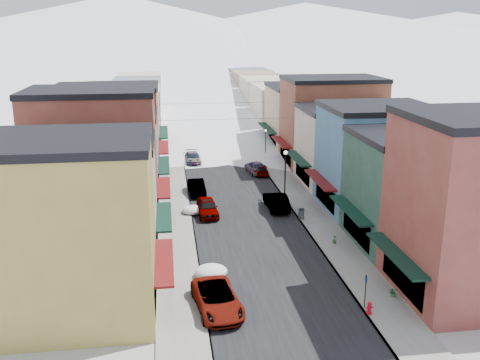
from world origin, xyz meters
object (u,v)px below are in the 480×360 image
object	(u,v)px
car_white_suv	(217,299)
car_dark_hatch	(197,187)
fire_hydrant	(369,308)
car_green_sedan	(276,201)
trash_can	(301,214)
car_silver_sedan	(207,207)
streetlamp_near	(285,168)

from	to	relation	value
car_white_suv	car_dark_hatch	xyz separation A→B (m)	(0.19, 25.14, -0.03)
car_white_suv	fire_hydrant	world-z (taller)	car_white_suv
car_green_sedan	trash_can	xyz separation A→B (m)	(1.70, -3.49, -0.20)
fire_hydrant	car_silver_sedan	bearing A→B (deg)	113.30
trash_can	car_dark_hatch	bearing A→B (deg)	134.10
car_white_suv	trash_can	bearing A→B (deg)	51.36
fire_hydrant	streetlamp_near	size ratio (longest dim) A/B	0.17
fire_hydrant	trash_can	xyz separation A→B (m)	(0.00, 17.53, 0.12)
car_silver_sedan	streetlamp_near	size ratio (longest dim) A/B	0.96
car_silver_sedan	car_green_sedan	size ratio (longest dim) A/B	0.92
car_white_suv	car_green_sedan	distance (m)	20.56
car_dark_hatch	car_green_sedan	bearing A→B (deg)	-42.13
car_white_suv	car_green_sedan	bearing A→B (deg)	60.52
car_silver_sedan	trash_can	bearing A→B (deg)	-19.22
car_dark_hatch	car_silver_sedan	bearing A→B (deg)	-88.33
trash_can	streetlamp_near	bearing A→B (deg)	90.00
car_white_suv	fire_hydrant	bearing A→B (deg)	-19.08
car_white_suv	car_dark_hatch	distance (m)	25.14
car_silver_sedan	trash_can	xyz separation A→B (m)	(8.70, -2.67, -0.16)
fire_hydrant	car_green_sedan	bearing A→B (deg)	94.62
streetlamp_near	car_green_sedan	bearing A→B (deg)	-114.17
fire_hydrant	trash_can	size ratio (longest dim) A/B	0.85
car_silver_sedan	streetlamp_near	world-z (taller)	streetlamp_near
streetlamp_near	car_silver_sedan	bearing A→B (deg)	-152.07
car_white_suv	car_dark_hatch	bearing A→B (deg)	82.38
fire_hydrant	trash_can	distance (m)	17.53
car_silver_sedan	fire_hydrant	xyz separation A→B (m)	(8.70, -20.20, -0.28)
trash_can	fire_hydrant	bearing A→B (deg)	-90.00
car_white_suv	car_green_sedan	size ratio (longest dim) A/B	1.12
car_green_sedan	trash_can	distance (m)	3.89
streetlamp_near	fire_hydrant	bearing A→B (deg)	-90.00
car_green_sedan	streetlamp_near	world-z (taller)	streetlamp_near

